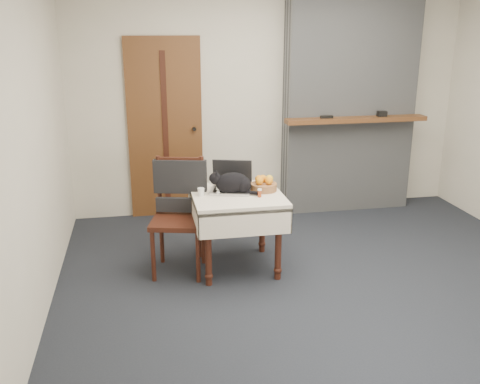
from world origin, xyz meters
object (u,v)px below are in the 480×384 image
(door, at_px, (165,129))
(side_table, at_px, (237,206))
(laptop, at_px, (231,183))
(fruit_basket, at_px, (264,185))
(cat, at_px, (233,183))
(chair, at_px, (179,199))
(cream_jar, at_px, (201,192))
(pill_bottle, at_px, (260,193))

(door, relative_size, side_table, 2.56)
(laptop, xyz_separation_m, fruit_basket, (0.28, -0.06, -0.01))
(door, relative_size, laptop, 4.73)
(cat, bearing_deg, chair, 175.21)
(laptop, height_order, fruit_basket, laptop)
(side_table, xyz_separation_m, cat, (-0.03, 0.01, 0.20))
(cat, relative_size, cream_jar, 6.45)
(side_table, distance_m, chair, 0.51)
(cat, relative_size, chair, 0.43)
(chair, bearing_deg, side_table, 1.99)
(side_table, bearing_deg, pill_bottle, -37.30)
(side_table, height_order, cat, cat)
(laptop, xyz_separation_m, pill_bottle, (0.20, -0.24, -0.03))
(door, xyz_separation_m, cream_jar, (0.21, -1.56, -0.27))
(pill_bottle, xyz_separation_m, fruit_basket, (0.08, 0.18, 0.02))
(pill_bottle, bearing_deg, cream_jar, 164.51)
(cream_jar, distance_m, fruit_basket, 0.57)
(side_table, bearing_deg, cream_jar, 179.21)
(cat, bearing_deg, pill_bottle, -29.34)
(door, xyz_separation_m, side_table, (0.52, -1.56, -0.41))
(cat, height_order, pill_bottle, cat)
(laptop, xyz_separation_m, chair, (-0.46, -0.01, -0.12))
(side_table, relative_size, cream_jar, 11.66)
(laptop, bearing_deg, side_table, -57.40)
(cream_jar, relative_size, fruit_basket, 0.29)
(door, bearing_deg, cream_jar, -82.42)
(door, distance_m, laptop, 1.55)
(pill_bottle, height_order, chair, chair)
(cream_jar, relative_size, chair, 0.07)
(laptop, height_order, cat, laptop)
(side_table, height_order, cream_jar, cream_jar)
(laptop, bearing_deg, cat, -73.72)
(pill_bottle, bearing_deg, side_table, 142.70)
(side_table, xyz_separation_m, pill_bottle, (0.17, -0.13, 0.15))
(cream_jar, height_order, pill_bottle, pill_bottle)
(pill_bottle, bearing_deg, door, 112.28)
(side_table, distance_m, cat, 0.21)
(cream_jar, distance_m, pill_bottle, 0.51)
(laptop, height_order, cream_jar, laptop)
(chair, bearing_deg, cat, 2.90)
(door, relative_size, fruit_basket, 8.63)
(laptop, distance_m, cat, 0.10)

